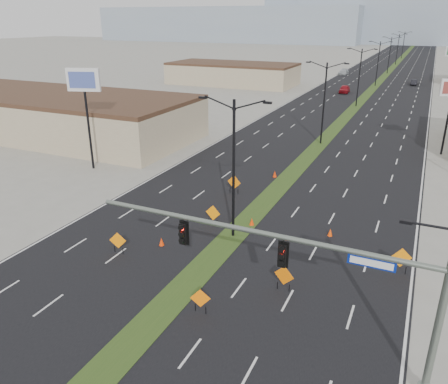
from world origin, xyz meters
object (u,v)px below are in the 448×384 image
at_px(streetlight_0, 234,166).
at_px(streetlight_1, 324,101).
at_px(signal_mast, 324,273).
at_px(cone_3, 275,174).
at_px(streetlight_4, 390,54).
at_px(car_far, 343,72).
at_px(streetlight_6, 403,44).
at_px(car_mid, 414,82).
at_px(construction_sign_0, 118,241).
at_px(construction_sign_3, 200,299).
at_px(streetlight_2, 359,76).
at_px(construction_sign_4, 284,276).
at_px(streetlight_3, 378,62).
at_px(car_left, 345,89).
at_px(cone_1, 252,222).
at_px(streetlight_5, 398,48).
at_px(construction_sign_1, 213,214).
at_px(construction_sign_5, 401,259).
at_px(pole_sign_west, 84,87).
at_px(cone_0, 161,242).
at_px(cone_2, 330,232).
at_px(construction_sign_2, 234,183).

distance_m(streetlight_0, streetlight_1, 28.00).
bearing_deg(signal_mast, cone_3, 112.77).
relative_size(streetlight_4, car_far, 1.87).
relative_size(streetlight_6, car_mid, 2.56).
relative_size(streetlight_1, cone_3, 14.76).
height_order(construction_sign_0, construction_sign_3, construction_sign_0).
bearing_deg(streetlight_2, construction_sign_4, -84.89).
bearing_deg(streetlight_3, construction_sign_0, -93.88).
bearing_deg(streetlight_2, car_mid, 76.16).
bearing_deg(car_left, cone_1, -87.95).
relative_size(construction_sign_0, construction_sign_4, 0.94).
bearing_deg(streetlight_5, signal_mast, -86.74).
bearing_deg(streetlight_2, car_left, 108.04).
bearing_deg(construction_sign_1, cone_3, 89.64).
xyz_separation_m(streetlight_1, construction_sign_4, (5.47, -33.13, -4.45)).
height_order(streetlight_6, construction_sign_0, streetlight_6).
height_order(streetlight_6, car_mid, streetlight_6).
height_order(car_far, construction_sign_5, construction_sign_5).
bearing_deg(streetlight_5, construction_sign_0, -92.39).
relative_size(construction_sign_5, cone_1, 2.80).
distance_m(car_mid, cone_1, 87.38).
xyz_separation_m(car_left, car_mid, (12.97, 18.58, -0.16)).
xyz_separation_m(streetlight_3, construction_sign_3, (2.00, -93.00, -4.56)).
distance_m(car_left, construction_sign_5, 72.77).
xyz_separation_m(streetlight_2, car_left, (-4.77, 14.66, -4.62)).
xyz_separation_m(cone_1, pole_sign_west, (-20.42, 5.86, 8.20)).
height_order(streetlight_0, streetlight_6, same).
height_order(cone_0, cone_3, cone_3).
bearing_deg(car_far, streetlight_0, -82.01).
xyz_separation_m(streetlight_3, car_left, (-4.77, -13.34, -4.62)).
relative_size(signal_mast, car_left, 3.46).
distance_m(streetlight_2, construction_sign_3, 65.19).
bearing_deg(signal_mast, construction_sign_3, 171.31).
xyz_separation_m(construction_sign_4, cone_2, (1.03, 8.08, -0.67)).
bearing_deg(streetlight_2, cone_0, -93.84).
bearing_deg(construction_sign_2, construction_sign_3, -63.82).
relative_size(streetlight_2, construction_sign_0, 6.44).
xyz_separation_m(car_mid, construction_sign_5, (3.31, -89.51, 0.39)).
distance_m(car_far, pole_sign_west, 95.68).
distance_m(streetlight_4, streetlight_5, 28.00).
bearing_deg(streetlight_3, streetlight_2, -90.00).
distance_m(construction_sign_0, cone_2, 15.20).
bearing_deg(signal_mast, construction_sign_4, 122.38).
height_order(cone_0, pole_sign_west, pole_sign_west).
distance_m(streetlight_3, streetlight_4, 28.00).
xyz_separation_m(signal_mast, streetlight_0, (-8.56, 10.00, 0.63)).
height_order(streetlight_0, construction_sign_0, streetlight_0).
distance_m(streetlight_1, cone_2, 26.38).
distance_m(car_far, cone_1, 101.47).
xyz_separation_m(streetlight_0, streetlight_5, (0.00, 140.00, 0.00)).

